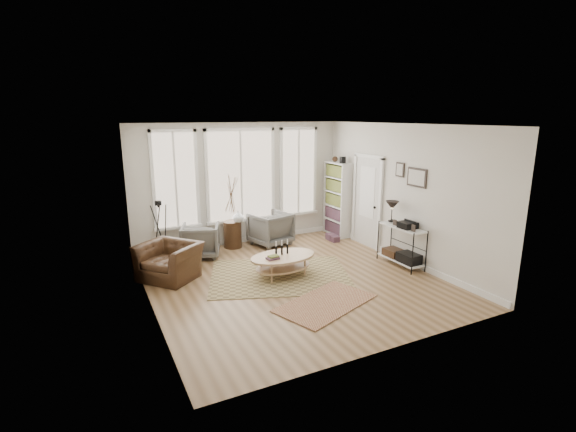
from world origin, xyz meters
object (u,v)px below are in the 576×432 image
bookcase (337,199)px  armchair_right (270,229)px  coffee_table (283,260)px  accent_chair (169,261)px  armchair_left (201,240)px  low_shelf (401,242)px  side_table (232,212)px

bookcase → armchair_right: bookcase is taller
bookcase → armchair_right: 1.98m
coffee_table → accent_chair: accent_chair is taller
armchair_right → armchair_left: bearing=-11.3°
low_shelf → accent_chair: (-4.46, 1.42, -0.17)m
accent_chair → armchair_right: bearing=72.2°
low_shelf → armchair_left: 4.32m
bookcase → accent_chair: bookcase is taller
coffee_table → bookcase: bearing=38.1°
side_table → accent_chair: 2.22m
accent_chair → coffee_table: bearing=25.4°
bookcase → armchair_right: (-1.90, 0.00, -0.56)m
coffee_table → armchair_left: 2.17m
armchair_right → side_table: size_ratio=0.49×
bookcase → armchair_left: bookcase is taller
bookcase → armchair_left: 3.69m
armchair_left → armchair_right: (1.74, 0.12, 0.03)m
low_shelf → side_table: 3.87m
low_shelf → armchair_left: low_shelf is taller
coffee_table → armchair_left: bearing=121.0°
side_table → coffee_table: bearing=-83.1°
armchair_left → accent_chair: (-0.87, -0.98, -0.03)m
low_shelf → accent_chair: low_shelf is taller
side_table → accent_chair: side_table is taller
armchair_left → accent_chair: bearing=68.3°
coffee_table → armchair_right: armchair_right is taller
armchair_left → accent_chair: size_ratio=0.77×
armchair_left → coffee_table: bearing=141.1°
armchair_right → bookcase: bearing=164.5°
coffee_table → side_table: 2.26m
low_shelf → side_table: size_ratio=0.73×
bookcase → low_shelf: bookcase is taller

